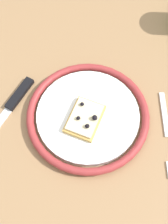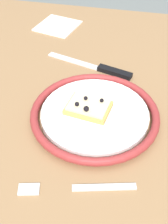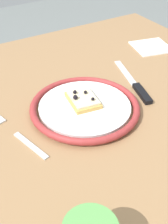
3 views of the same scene
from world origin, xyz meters
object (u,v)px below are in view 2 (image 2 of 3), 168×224
(plate, at_px, (95,114))
(fork, at_px, (76,188))
(napkin, at_px, (58,26))
(knife, at_px, (103,69))
(dining_table, at_px, (91,129))
(pizza_slice_near, at_px, (90,107))

(plate, xyz_separation_m, fork, (-0.18, -0.00, -0.01))
(plate, xyz_separation_m, napkin, (0.38, 0.19, -0.01))
(plate, relative_size, knife, 1.15)
(dining_table, height_order, plate, plate)
(knife, bearing_deg, dining_table, 178.84)
(pizza_slice_near, height_order, knife, pizza_slice_near)
(dining_table, bearing_deg, pizza_slice_near, -175.63)
(dining_table, distance_m, fork, 0.23)
(knife, bearing_deg, napkin, 40.99)
(napkin, bearing_deg, pizza_slice_near, -154.67)
(plate, bearing_deg, fork, -179.52)
(pizza_slice_near, bearing_deg, dining_table, 4.37)
(pizza_slice_near, xyz_separation_m, napkin, (0.38, 0.18, -0.02))
(dining_table, distance_m, pizza_slice_near, 0.11)
(dining_table, relative_size, pizza_slice_near, 10.30)
(pizza_slice_near, relative_size, napkin, 0.83)
(pizza_slice_near, distance_m, knife, 0.17)
(pizza_slice_near, height_order, fork, pizza_slice_near)
(dining_table, bearing_deg, fork, -175.69)
(knife, bearing_deg, pizza_slice_near, 179.95)
(dining_table, xyz_separation_m, fork, (-0.22, -0.02, 0.08))
(dining_table, bearing_deg, plate, -158.71)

